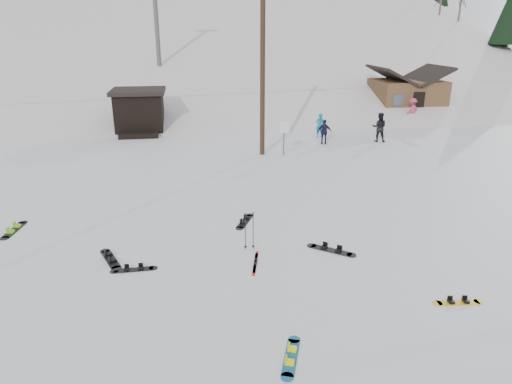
{
  "coord_description": "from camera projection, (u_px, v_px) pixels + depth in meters",
  "views": [
    {
      "loc": [
        -1.91,
        -9.72,
        6.46
      ],
      "look_at": [
        0.18,
        4.18,
        1.4
      ],
      "focal_mm": 32.0,
      "sensor_mm": 36.0,
      "label": 1
    }
  ],
  "objects": [
    {
      "name": "hero_snowboard",
      "position": [
        291.0,
        357.0,
        9.47
      ],
      "size": [
        0.66,
        1.35,
        0.1
      ],
      "rotation": [
        0.0,
        0.0,
        1.22
      ],
      "color": "#18669F",
      "rests_on": "ground"
    },
    {
      "name": "board_scatter_e",
      "position": [
        458.0,
        302.0,
        11.36
      ],
      "size": [
        1.29,
        0.34,
        0.09
      ],
      "rotation": [
        0.0,
        0.0,
        -0.09
      ],
      "color": "yellow",
      "rests_on": "ground"
    },
    {
      "name": "skier_navy",
      "position": [
        324.0,
        132.0,
        26.71
      ],
      "size": [
        0.92,
        0.64,
        1.45
      ],
      "primitive_type": "imported",
      "rotation": [
        0.0,
        0.0,
        2.77
      ],
      "color": "#181638",
      "rests_on": "ground"
    },
    {
      "name": "ground",
      "position": [
        274.0,
        300.0,
        11.5
      ],
      "size": [
        200.0,
        200.0,
        0.0
      ],
      "primitive_type": "plane",
      "color": "white",
      "rests_on": "ground"
    },
    {
      "name": "ski_poles",
      "position": [
        249.0,
        230.0,
        13.99
      ],
      "size": [
        0.33,
        0.09,
        1.2
      ],
      "color": "black",
      "rests_on": "ground"
    },
    {
      "name": "utility_pole",
      "position": [
        263.0,
        65.0,
        23.22
      ],
      "size": [
        2.0,
        0.26,
        9.0
      ],
      "color": "#3A2819",
      "rests_on": "ground"
    },
    {
      "name": "board_scatter_b",
      "position": [
        111.0,
        259.0,
        13.49
      ],
      "size": [
        0.78,
        1.45,
        0.11
      ],
      "rotation": [
        0.0,
        0.0,
        1.97
      ],
      "color": "black",
      "rests_on": "ground"
    },
    {
      "name": "lift_tower_near",
      "position": [
        156.0,
        9.0,
        36.18
      ],
      "size": [
        2.2,
        0.36,
        8.0
      ],
      "color": "#595B60",
      "rests_on": "ski_slope"
    },
    {
      "name": "board_scatter_a",
      "position": [
        134.0,
        269.0,
        12.91
      ],
      "size": [
        1.32,
        0.27,
        0.09
      ],
      "rotation": [
        0.0,
        0.0,
        0.02
      ],
      "color": "black",
      "rests_on": "ground"
    },
    {
      "name": "skier_pink",
      "position": [
        412.0,
        110.0,
        32.96
      ],
      "size": [
        1.28,
        1.07,
        1.72
      ],
      "primitive_type": "imported",
      "rotation": [
        0.0,
        0.0,
        3.6
      ],
      "color": "#BC4263",
      "rests_on": "ground"
    },
    {
      "name": "skier_teal",
      "position": [
        320.0,
        125.0,
        28.45
      ],
      "size": [
        0.59,
        0.44,
        1.48
      ],
      "primitive_type": "imported",
      "rotation": [
        0.0,
        0.0,
        3.3
      ],
      "color": "#0D7186",
      "rests_on": "ground"
    },
    {
      "name": "cabin",
      "position": [
        406.0,
        96.0,
        35.42
      ],
      "size": [
        5.39,
        4.4,
        3.77
      ],
      "color": "brown",
      "rests_on": "ground"
    },
    {
      "name": "ridge_right",
      "position": [
        463.0,
        154.0,
        67.07
      ],
      "size": [
        45.66,
        93.98,
        54.59
      ],
      "primitive_type": "cube",
      "rotation": [
        0.21,
        -0.05,
        -0.12
      ],
      "color": "white",
      "rests_on": "ground"
    },
    {
      "name": "treeline_crest",
      "position": [
        194.0,
        62.0,
        91.5
      ],
      "size": [
        50.0,
        6.0,
        10.0
      ],
      "primitive_type": null,
      "color": "black",
      "rests_on": "ski_slope"
    },
    {
      "name": "board_scatter_f",
      "position": [
        245.0,
        221.0,
        16.12
      ],
      "size": [
        0.79,
        1.38,
        0.1
      ],
      "rotation": [
        0.0,
        0.0,
        1.14
      ],
      "color": "black",
      "rests_on": "ground"
    },
    {
      "name": "board_scatter_c",
      "position": [
        14.0,
        230.0,
        15.44
      ],
      "size": [
        0.47,
        1.57,
        0.11
      ],
      "rotation": [
        0.0,
        0.0,
        1.43
      ],
      "color": "black",
      "rests_on": "ground"
    },
    {
      "name": "trail_sign",
      "position": [
        284.0,
        132.0,
        24.13
      ],
      "size": [
        0.5,
        0.09,
        1.85
      ],
      "color": "#595B60",
      "rests_on": "ground"
    },
    {
      "name": "ski_slope",
      "position": [
        203.0,
        162.0,
        66.73
      ],
      "size": [
        60.0,
        85.24,
        65.97
      ],
      "primitive_type": "cube",
      "rotation": [
        0.31,
        0.0,
        0.0
      ],
      "color": "white",
      "rests_on": "ground"
    },
    {
      "name": "treeline_right",
      "position": [
        500.0,
        84.0,
        55.62
      ],
      "size": [
        20.0,
        60.0,
        10.0
      ],
      "primitive_type": null,
      "color": "black",
      "rests_on": "ground"
    },
    {
      "name": "hero_skis",
      "position": [
        255.0,
        263.0,
        13.29
      ],
      "size": [
        0.41,
        1.45,
        0.08
      ],
      "rotation": [
        0.0,
        0.0,
        -0.22
      ],
      "color": "red",
      "rests_on": "ground"
    },
    {
      "name": "lift_hut",
      "position": [
        140.0,
        111.0,
        29.82
      ],
      "size": [
        3.4,
        4.1,
        2.75
      ],
      "color": "black",
      "rests_on": "ground"
    },
    {
      "name": "board_scatter_d",
      "position": [
        331.0,
        250.0,
        14.03
      ],
      "size": [
        1.32,
        1.08,
        0.11
      ],
      "rotation": [
        0.0,
        0.0,
        -0.66
      ],
      "color": "black",
      "rests_on": "ground"
    },
    {
      "name": "skier_dark",
      "position": [
        379.0,
        127.0,
        27.27
      ],
      "size": [
        1.04,
        0.95,
        1.74
      ],
      "primitive_type": "imported",
      "rotation": [
        0.0,
        0.0,
        2.73
      ],
      "color": "black",
      "rests_on": "ground"
    }
  ]
}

